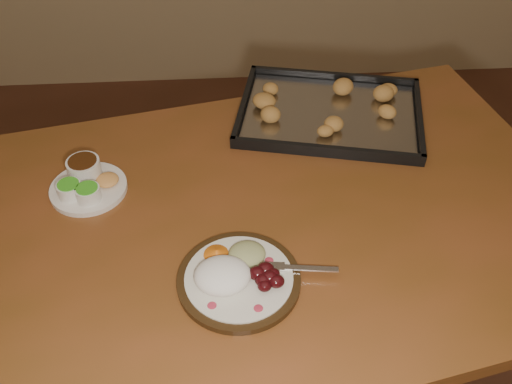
{
  "coord_description": "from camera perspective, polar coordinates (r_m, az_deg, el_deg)",
  "views": [
    {
      "loc": [
        0.03,
        -0.62,
        1.63
      ],
      "look_at": [
        0.08,
        0.29,
        0.77
      ],
      "focal_mm": 40.0,
      "sensor_mm": 36.0,
      "label": 1
    }
  ],
  "objects": [
    {
      "name": "baking_tray",
      "position": [
        1.51,
        7.41,
        7.96
      ],
      "size": [
        0.53,
        0.44,
        0.05
      ],
      "rotation": [
        0.0,
        0.0,
        -0.21
      ],
      "color": "black",
      "rests_on": "dining_table"
    },
    {
      "name": "dining_table",
      "position": [
        1.29,
        -1.42,
        -5.71
      ],
      "size": [
        1.65,
        1.19,
        0.75
      ],
      "rotation": [
        0.0,
        0.0,
        0.21
      ],
      "color": "brown",
      "rests_on": "ground"
    },
    {
      "name": "condiment_saucer",
      "position": [
        1.33,
        -16.63,
        0.91
      ],
      "size": [
        0.17,
        0.17,
        0.06
      ],
      "rotation": [
        0.0,
        0.0,
        -0.02
      ],
      "color": "silver",
      "rests_on": "dining_table"
    },
    {
      "name": "dinner_plate",
      "position": [
        1.1,
        -1.94,
        -8.34
      ],
      "size": [
        0.31,
        0.24,
        0.05
      ],
      "rotation": [
        0.0,
        0.0,
        0.02
      ],
      "color": "black",
      "rests_on": "dining_table"
    }
  ]
}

